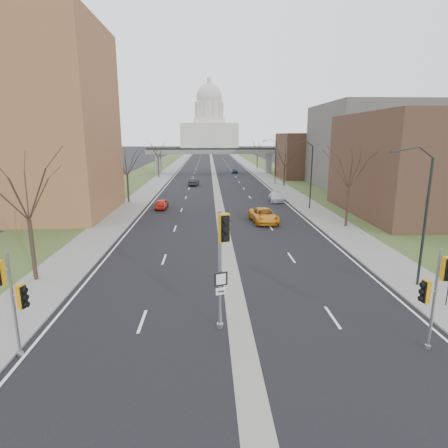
{
  "coord_description": "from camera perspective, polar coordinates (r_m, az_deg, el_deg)",
  "views": [
    {
      "loc": [
        -1.51,
        -15.85,
        9.36
      ],
      "look_at": [
        -0.46,
        9.01,
        3.51
      ],
      "focal_mm": 30.0,
      "sensor_mm": 36.0,
      "label": 1
    }
  ],
  "objects": [
    {
      "name": "signal_pole_median",
      "position": [
        17.56,
        -0.27,
        -3.98
      ],
      "size": [
        0.82,
        1.0,
        5.98
      ],
      "rotation": [
        0.0,
        0.0,
        0.32
      ],
      "color": "gray",
      "rests_on": "ground"
    },
    {
      "name": "streetlight_near",
      "position": [
        25.29,
        27.38,
        6.3
      ],
      "size": [
        2.61,
        0.2,
        8.7
      ],
      "color": "black",
      "rests_on": "sidewalk_right"
    },
    {
      "name": "car_left_near",
      "position": [
        50.17,
        -9.47,
        3.07
      ],
      "size": [
        1.57,
        3.89,
        1.33
      ],
      "primitive_type": "imported",
      "rotation": [
        0.0,
        0.0,
        3.14
      ],
      "color": "red",
      "rests_on": "ground"
    },
    {
      "name": "sidewalk_right",
      "position": [
        166.66,
        2.25,
        10.03
      ],
      "size": [
        4.0,
        600.0,
        0.12
      ],
      "primitive_type": "cube",
      "color": "gray",
      "rests_on": "ground"
    },
    {
      "name": "tree_right_c",
      "position": [
        111.82,
        5.13,
        12.0
      ],
      "size": [
        7.65,
        7.65,
        9.99
      ],
      "color": "#382B21",
      "rests_on": "sidewalk_right"
    },
    {
      "name": "commercial_block_mid",
      "position": [
        74.02,
        21.47,
        10.9
      ],
      "size": [
        18.0,
        22.0,
        15.0
      ],
      "primitive_type": "cube",
      "color": "#5A5752",
      "rests_on": "ground"
    },
    {
      "name": "grass_verge_right",
      "position": [
        167.26,
        4.33,
        10.01
      ],
      "size": [
        8.0,
        600.0,
        0.1
      ],
      "primitive_type": "cube",
      "color": "#314620",
      "rests_on": "ground"
    },
    {
      "name": "commercial_block_far",
      "position": [
        89.12,
        13.07,
        10.1
      ],
      "size": [
        14.0,
        14.0,
        10.0
      ],
      "primitive_type": "cube",
      "color": "#4E3324",
      "rests_on": "ground"
    },
    {
      "name": "sidewalk_left",
      "position": [
        166.44,
        -6.14,
        9.96
      ],
      "size": [
        4.0,
        600.0,
        0.12
      ],
      "primitive_type": "cube",
      "color": "gray",
      "rests_on": "ground"
    },
    {
      "name": "car_left_far",
      "position": [
        73.26,
        -4.61,
        6.4
      ],
      "size": [
        2.03,
        4.4,
        1.4
      ],
      "primitive_type": "imported",
      "rotation": [
        0.0,
        0.0,
        3.01
      ],
      "color": "black",
      "rests_on": "ground"
    },
    {
      "name": "grass_verge_left",
      "position": [
        166.93,
        -8.22,
        9.91
      ],
      "size": [
        8.0,
        600.0,
        0.1
      ],
      "primitive_type": "cube",
      "color": "#314620",
      "rests_on": "ground"
    },
    {
      "name": "car_right_mid",
      "position": [
        55.67,
        7.93,
        4.13
      ],
      "size": [
        2.13,
        4.74,
        1.35
      ],
      "primitive_type": "imported",
      "rotation": [
        0.0,
        0.0,
        -0.05
      ],
      "color": "silver",
      "rests_on": "ground"
    },
    {
      "name": "tree_right_b",
      "position": [
        72.41,
        9.28,
        10.26
      ],
      "size": [
        6.3,
        6.3,
        8.22
      ],
      "color": "#382B21",
      "rests_on": "sidewalk_right"
    },
    {
      "name": "streetlight_mid",
      "position": [
        49.52,
        12.39,
        10.15
      ],
      "size": [
        2.61,
        0.2,
        8.7
      ],
      "color": "black",
      "rests_on": "sidewalk_right"
    },
    {
      "name": "signal_pole_right",
      "position": [
        18.59,
        29.52,
        -8.32
      ],
      "size": [
        0.91,
        0.81,
        4.71
      ],
      "rotation": [
        0.0,
        0.0,
        0.11
      ],
      "color": "gray",
      "rests_on": "ground"
    },
    {
      "name": "road_surface",
      "position": [
        166.12,
        -1.94,
        10.0
      ],
      "size": [
        20.0,
        600.0,
        0.01
      ],
      "primitive_type": "cube",
      "color": "black",
      "rests_on": "ground"
    },
    {
      "name": "commercial_block_near",
      "position": [
        50.85,
        27.98,
        7.92
      ],
      "size": [
        16.0,
        20.0,
        12.0
      ],
      "primitive_type": "cube",
      "color": "#4E3324",
      "rests_on": "ground"
    },
    {
      "name": "tree_right_a",
      "position": [
        40.63,
        18.72,
        8.7
      ],
      "size": [
        7.2,
        7.2,
        9.4
      ],
      "color": "#382B21",
      "rests_on": "sidewalk_right"
    },
    {
      "name": "streetlight_far",
      "position": [
        74.94,
        7.31,
        11.29
      ],
      "size": [
        2.61,
        0.2,
        8.7
      ],
      "color": "black",
      "rests_on": "sidewalk_right"
    },
    {
      "name": "ground",
      "position": [
        18.47,
        2.72,
        -17.23
      ],
      "size": [
        700.0,
        700.0,
        0.0
      ],
      "primitive_type": "plane",
      "color": "black",
      "rests_on": "ground"
    },
    {
      "name": "tree_left_c",
      "position": [
        88.63,
        -10.09,
        11.54
      ],
      "size": [
        7.65,
        7.65,
        9.99
      ],
      "color": "#382B21",
      "rests_on": "sidewalk_left"
    },
    {
      "name": "signal_pole_left",
      "position": [
        18.0,
        -29.62,
        -8.94
      ],
      "size": [
        1.03,
        0.79,
        4.74
      ],
      "rotation": [
        0.0,
        0.0,
        -0.28
      ],
      "color": "gray",
      "rests_on": "ground"
    },
    {
      "name": "pedestrian_bridge",
      "position": [
        95.97,
        -1.56,
        10.54
      ],
      "size": [
        34.0,
        3.0,
        6.45
      ],
      "color": "slate",
      "rests_on": "ground"
    },
    {
      "name": "car_right_near",
      "position": [
        41.8,
        6.09,
        1.32
      ],
      "size": [
        3.07,
        5.83,
        1.56
      ],
      "primitive_type": "imported",
      "rotation": [
        0.0,
        0.0,
        0.09
      ],
      "color": "orange",
      "rests_on": "ground"
    },
    {
      "name": "median_strip",
      "position": [
        166.12,
        -1.94,
        10.0
      ],
      "size": [
        1.2,
        600.0,
        0.02
      ],
      "primitive_type": "cube",
      "color": "gray",
      "rests_on": "ground"
    },
    {
      "name": "car_right_far",
      "position": [
        98.56,
        1.68,
        8.15
      ],
      "size": [
        1.76,
        3.77,
        1.25
      ],
      "primitive_type": "imported",
      "rotation": [
        0.0,
        0.0,
        -0.08
      ],
      "color": "navy",
      "rests_on": "ground"
    },
    {
      "name": "capitol",
      "position": [
        335.98,
        -2.25,
        14.81
      ],
      "size": [
        48.0,
        42.0,
        55.75
      ],
      "color": "beige",
      "rests_on": "ground"
    },
    {
      "name": "tree_left_a",
      "position": [
        26.62,
        -28.15,
        5.8
      ],
      "size": [
        7.2,
        7.2,
        9.4
      ],
      "color": "#382B21",
      "rests_on": "sidewalk_left"
    },
    {
      "name": "tree_left_b",
      "position": [
        55.15,
        -14.66,
        9.56
      ],
      "size": [
        6.75,
        6.75,
        8.81
      ],
      "color": "#382B21",
      "rests_on": "sidewalk_left"
    }
  ]
}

